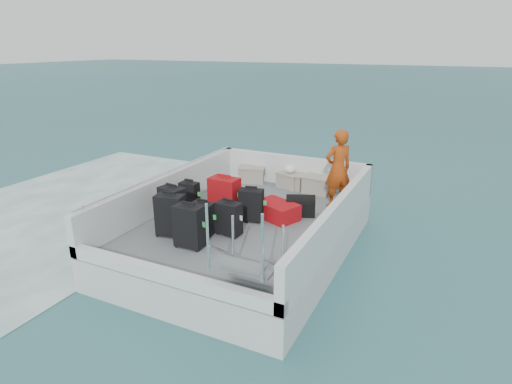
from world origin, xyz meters
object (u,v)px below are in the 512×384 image
suitcase_0 (171,216)px  suitcase_5 (224,197)px  suitcase_1 (173,206)px  suitcase_4 (203,219)px  suitcase_6 (229,219)px  crate_0 (252,175)px  crate_1 (294,181)px  suitcase_3 (189,227)px  suitcase_8 (277,210)px  crate_2 (290,181)px  passenger (338,169)px  suitcase_7 (251,206)px  crate_3 (317,185)px  suitcase_2 (190,195)px

suitcase_0 → suitcase_5: bearing=62.5°
suitcase_1 → suitcase_4: size_ratio=1.23×
suitcase_5 → suitcase_6: (0.50, -0.72, -0.09)m
crate_0 → crate_1: crate_0 is taller
suitcase_1 → suitcase_3: suitcase_3 is taller
suitcase_8 → crate_1: 1.86m
suitcase_4 → crate_2: size_ratio=1.08×
crate_2 → passenger: 1.61m
suitcase_0 → crate_2: size_ratio=1.39×
crate_2 → suitcase_0: bearing=-104.4°
suitcase_6 → passenger: bearing=64.0°
suitcase_0 → passenger: 3.44m
suitcase_4 → crate_2: 3.08m
passenger → suitcase_7: bearing=4.4°
suitcase_8 → crate_3: crate_3 is taller
suitcase_1 → suitcase_5: size_ratio=0.93×
crate_1 → crate_2: 0.10m
suitcase_2 → crate_1: bearing=54.6°
suitcase_2 → suitcase_8: suitcase_2 is taller
suitcase_0 → crate_0: suitcase_0 is taller
crate_0 → crate_2: (0.98, 0.00, -0.01)m
suitcase_0 → suitcase_8: (1.33, 1.53, -0.22)m
crate_2 → suitcase_8: bearing=-75.7°
suitcase_2 → crate_0: (0.35, 2.10, -0.10)m
suitcase_0 → suitcase_6: 1.00m
suitcase_6 → suitcase_8: bearing=71.5°
suitcase_2 → crate_2: 2.49m
suitcase_5 → crate_3: 2.39m
suitcase_8 → crate_0: bearing=61.0°
suitcase_4 → crate_0: bearing=99.2°
suitcase_4 → passenger: passenger is taller
suitcase_1 → crate_1: size_ratio=1.32×
crate_1 → suitcase_3: bearing=-96.8°
suitcase_1 → suitcase_3: (0.81, -0.65, 0.00)m
suitcase_8 → crate_0: size_ratio=1.37×
suitcase_1 → suitcase_6: size_ratio=1.20×
crate_1 → crate_3: crate_3 is taller
suitcase_0 → suitcase_5: size_ratio=0.97×
crate_3 → passenger: (0.61, -0.62, 0.62)m
suitcase_0 → suitcase_2: suitcase_0 is taller
crate_3 → crate_0: bearing=177.1°
suitcase_6 → suitcase_4: bearing=-153.0°
suitcase_4 → suitcase_6: (0.42, 0.17, 0.01)m
suitcase_7 → crate_2: size_ratio=1.15×
suitcase_7 → crate_1: (0.01, 2.16, -0.15)m
suitcase_4 → passenger: 2.94m
suitcase_8 → passenger: passenger is taller
crate_2 → suitcase_4: bearing=-97.6°
suitcase_1 → suitcase_4: 0.74m
suitcase_5 → suitcase_6: 0.88m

